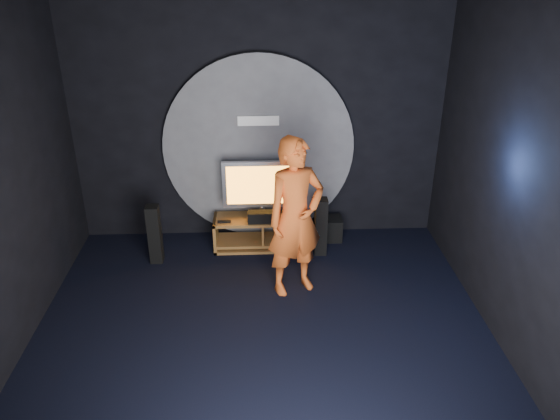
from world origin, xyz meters
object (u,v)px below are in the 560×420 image
object	(u,v)px
tower_speaker_left	(155,234)
player	(295,218)
subwoofer	(331,228)
media_console	(263,234)
tv	(262,187)
tower_speaker_right	(321,227)

from	to	relation	value
tower_speaker_left	player	size ratio (longest dim) A/B	0.42
tower_speaker_left	subwoofer	size ratio (longest dim) A/B	2.45
media_console	tv	size ratio (longest dim) A/B	1.26
tower_speaker_left	subwoofer	world-z (taller)	tower_speaker_left
tv	player	xyz separation A→B (m)	(0.37, -1.12, 0.09)
tower_speaker_left	tower_speaker_right	size ratio (longest dim) A/B	1.00
media_console	tower_speaker_right	xyz separation A→B (m)	(0.77, -0.21, 0.21)
tv	player	size ratio (longest dim) A/B	0.55
media_console	subwoofer	distance (m)	0.99
tower_speaker_left	tower_speaker_right	distance (m)	2.20
media_console	tv	distance (m)	0.69
media_console	tower_speaker_left	world-z (taller)	tower_speaker_left
tv	subwoofer	size ratio (longest dim) A/B	3.21
tv	tower_speaker_left	size ratio (longest dim) A/B	1.31
media_console	tower_speaker_right	size ratio (longest dim) A/B	1.66
subwoofer	player	distance (m)	1.59
tv	tower_speaker_right	xyz separation A→B (m)	(0.78, -0.28, -0.48)
tower_speaker_left	tower_speaker_right	xyz separation A→B (m)	(2.20, 0.11, 0.00)
tower_speaker_right	player	distance (m)	1.09
media_console	player	distance (m)	1.36
media_console	tower_speaker_left	distance (m)	1.48
media_console	player	world-z (taller)	player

